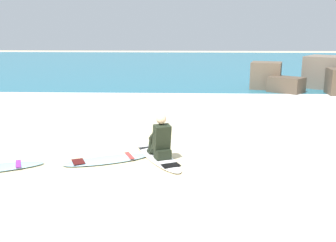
# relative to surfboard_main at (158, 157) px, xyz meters

# --- Properties ---
(ground_plane) EXTENTS (80.00, 80.00, 0.00)m
(ground_plane) POSITION_rel_surfboard_main_xyz_m (0.34, -0.40, -0.04)
(ground_plane) COLOR beige
(sea) EXTENTS (80.00, 28.00, 0.10)m
(sea) POSITION_rel_surfboard_main_xyz_m (0.34, 21.31, 0.01)
(sea) COLOR teal
(sea) RESTS_ON ground
(breaking_foam) EXTENTS (80.00, 0.90, 0.11)m
(breaking_foam) POSITION_rel_surfboard_main_xyz_m (0.34, 7.61, 0.02)
(breaking_foam) COLOR white
(breaking_foam) RESTS_ON ground
(surfboard_main) EXTENTS (1.40, 2.24, 0.08)m
(surfboard_main) POSITION_rel_surfboard_main_xyz_m (0.00, 0.00, 0.00)
(surfboard_main) COLOR white
(surfboard_main) RESTS_ON ground
(surfer_seated) EXTENTS (0.58, 0.77, 0.95)m
(surfer_seated) POSITION_rel_surfboard_main_xyz_m (0.06, -0.12, 0.40)
(surfer_seated) COLOR black
(surfer_seated) RESTS_ON surfboard_main
(surfboard_spare_near) EXTENTS (1.89, 1.21, 0.08)m
(surfboard_spare_near) POSITION_rel_surfboard_main_xyz_m (-1.10, -0.27, 0.00)
(surfboard_spare_near) COLOR #9ED1E5
(surfboard_spare_near) RESTS_ON ground
(rock_outcrop_distant) EXTENTS (4.82, 3.69, 1.52)m
(rock_outcrop_distant) POSITION_rel_surfboard_main_xyz_m (6.22, 9.43, 0.63)
(rock_outcrop_distant) COLOR brown
(rock_outcrop_distant) RESTS_ON ground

